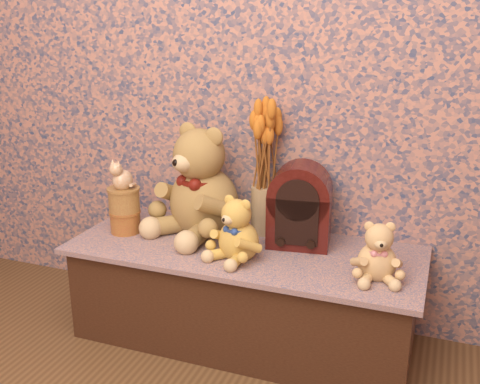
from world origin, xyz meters
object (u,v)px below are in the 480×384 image
(cathedral_radio, at_px, (300,205))
(ceramic_vase, at_px, (265,210))
(cat_figurine, at_px, (122,173))
(teddy_medium, at_px, (239,225))
(teddy_small, at_px, (378,248))
(teddy_large, at_px, (204,175))
(biscuit_tin_lower, at_px, (125,222))

(cathedral_radio, distance_m, ceramic_vase, 0.19)
(cathedral_radio, bearing_deg, cat_figurine, -177.66)
(teddy_medium, height_order, teddy_small, teddy_medium)
(cathedral_radio, xyz_separation_m, cat_figurine, (-0.70, -0.13, 0.09))
(teddy_large, distance_m, teddy_small, 0.76)
(teddy_medium, relative_size, teddy_small, 1.15)
(ceramic_vase, xyz_separation_m, biscuit_tin_lower, (-0.54, -0.20, -0.05))
(teddy_large, xyz_separation_m, ceramic_vase, (0.24, 0.08, -0.14))
(teddy_small, height_order, cathedral_radio, cathedral_radio)
(teddy_large, bearing_deg, cat_figurine, -134.73)
(teddy_medium, xyz_separation_m, biscuit_tin_lower, (-0.53, 0.08, -0.08))
(teddy_small, bearing_deg, ceramic_vase, 136.36)
(teddy_small, relative_size, ceramic_vase, 1.13)
(teddy_medium, bearing_deg, ceramic_vase, 109.85)
(teddy_small, xyz_separation_m, cat_figurine, (-1.03, 0.07, 0.14))
(cathedral_radio, height_order, ceramic_vase, cathedral_radio)
(ceramic_vase, bearing_deg, cathedral_radio, -24.54)
(teddy_large, bearing_deg, cathedral_radio, 23.29)
(teddy_large, relative_size, teddy_medium, 1.90)
(cathedral_radio, xyz_separation_m, biscuit_tin_lower, (-0.70, -0.13, -0.12))
(teddy_large, bearing_deg, biscuit_tin_lower, -134.73)
(teddy_large, distance_m, ceramic_vase, 0.29)
(teddy_large, bearing_deg, teddy_small, 8.22)
(teddy_large, bearing_deg, teddy_medium, -18.56)
(biscuit_tin_lower, height_order, cat_figurine, cat_figurine)
(teddy_large, height_order, teddy_small, teddy_large)
(cathedral_radio, distance_m, biscuit_tin_lower, 0.72)
(teddy_small, distance_m, cathedral_radio, 0.38)
(teddy_medium, xyz_separation_m, ceramic_vase, (0.01, 0.28, -0.03))
(cathedral_radio, bearing_deg, teddy_large, 172.51)
(teddy_medium, distance_m, cat_figurine, 0.55)
(teddy_medium, xyz_separation_m, teddy_small, (0.50, 0.01, -0.02))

